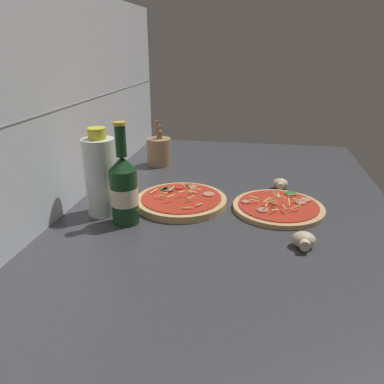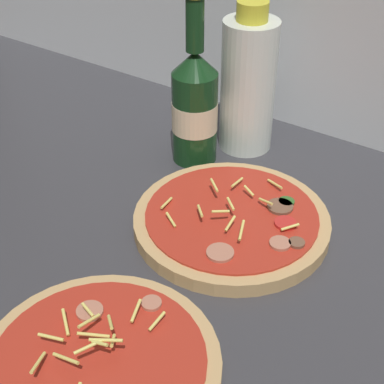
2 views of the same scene
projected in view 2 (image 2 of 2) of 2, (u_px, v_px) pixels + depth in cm
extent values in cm
cube|color=#38383D|center=(138.00, 287.00, 71.20)|extent=(160.00, 90.00, 2.50)
cylinder|color=tan|center=(99.00, 366.00, 59.49)|extent=(25.09, 25.09, 1.32)
cylinder|color=#B22D1E|center=(98.00, 361.00, 59.02)|extent=(22.08, 22.08, 0.30)
cylinder|color=#B7755B|center=(91.00, 312.00, 63.85)|extent=(2.98, 2.98, 0.40)
cylinder|color=#B7755B|center=(151.00, 303.00, 64.91)|extent=(2.29, 2.29, 0.40)
cylinder|color=#EADB6B|center=(110.00, 322.00, 60.84)|extent=(2.24, 1.98, 1.17)
cylinder|color=#EADB6B|center=(93.00, 335.00, 60.00)|extent=(2.71, 2.47, 1.32)
cylinder|color=#EADB6B|center=(157.00, 321.00, 62.06)|extent=(0.46, 2.65, 0.82)
cylinder|color=#EADB6B|center=(113.00, 341.00, 59.05)|extent=(1.41, 1.88, 0.93)
cylinder|color=#EADB6B|center=(50.00, 337.00, 59.50)|extent=(2.81, 1.21, 0.42)
cylinder|color=#EADB6B|center=(136.00, 311.00, 63.08)|extent=(1.22, 2.82, 0.96)
cylinder|color=#EADB6B|center=(38.00, 363.00, 57.06)|extent=(1.72, 3.10, 1.33)
cylinder|color=#EADB6B|center=(66.00, 358.00, 56.88)|extent=(3.34, 0.51, 1.09)
cylinder|color=#EADB6B|center=(89.00, 321.00, 60.50)|extent=(0.43, 3.01, 1.14)
cylinder|color=#EADB6B|center=(100.00, 343.00, 57.24)|extent=(1.94, 0.61, 0.77)
cylinder|color=#EADB6B|center=(88.00, 310.00, 62.47)|extent=(2.14, 0.91, 0.63)
cylinder|color=#EADB6B|center=(65.00, 322.00, 61.92)|extent=(2.77, 2.22, 1.08)
cylinder|color=#EADB6B|center=(88.00, 347.00, 57.22)|extent=(1.79, 2.78, 0.77)
cylinder|color=#EADB6B|center=(106.00, 340.00, 57.65)|extent=(3.15, 1.97, 0.59)
cylinder|color=tan|center=(231.00, 222.00, 77.98)|extent=(25.98, 25.98, 1.97)
cylinder|color=#B22D1E|center=(232.00, 215.00, 77.32)|extent=(22.87, 22.87, 0.30)
cylinder|color=brown|center=(297.00, 243.00, 72.22)|extent=(2.04, 2.04, 0.40)
cylinder|color=#336628|center=(286.00, 202.00, 79.08)|extent=(2.16, 2.16, 0.40)
cylinder|color=#B7755B|center=(280.00, 243.00, 72.12)|extent=(2.68, 2.68, 0.40)
cylinder|color=brown|center=(280.00, 206.00, 78.23)|extent=(3.49, 3.49, 0.40)
cylinder|color=#B7755B|center=(220.00, 253.00, 70.72)|extent=(3.39, 3.39, 0.40)
cylinder|color=red|center=(285.00, 223.00, 75.36)|extent=(2.83, 2.83, 0.40)
cylinder|color=#EADB6B|center=(290.00, 227.00, 73.87)|extent=(1.86, 2.08, 0.73)
cylinder|color=#EADB6B|center=(237.00, 182.00, 81.72)|extent=(0.50, 3.10, 0.78)
cylinder|color=#EADB6B|center=(221.00, 211.00, 74.61)|extent=(1.91, 1.88, 0.60)
cylinder|color=#EADB6B|center=(231.00, 204.00, 76.25)|extent=(2.08, 1.79, 0.60)
cylinder|color=#EADB6B|center=(214.00, 185.00, 79.49)|extent=(2.42, 2.09, 0.46)
cylinder|color=#EADB6B|center=(230.00, 223.00, 73.66)|extent=(0.46, 2.45, 1.08)
cylinder|color=#EADB6B|center=(249.00, 191.00, 79.79)|extent=(2.02, 1.03, 0.85)
cylinder|color=#EADB6B|center=(275.00, 184.00, 81.89)|extent=(2.95, 1.64, 0.78)
cylinder|color=#EADB6B|center=(200.00, 211.00, 75.60)|extent=(2.15, 2.19, 0.62)
cylinder|color=#EADB6B|center=(167.00, 203.00, 78.46)|extent=(0.82, 2.96, 0.68)
cylinder|color=#EADB6B|center=(242.00, 230.00, 72.48)|extent=(1.51, 3.16, 0.88)
cylinder|color=#EADB6B|center=(266.00, 201.00, 77.48)|extent=(2.56, 1.30, 1.03)
cylinder|color=#EADB6B|center=(171.00, 220.00, 75.44)|extent=(2.46, 1.56, 0.81)
cylinder|color=#143819|center=(195.00, 117.00, 88.62)|extent=(6.87, 6.87, 14.27)
cone|color=#143819|center=(195.00, 62.00, 83.47)|extent=(6.87, 6.87, 3.41)
cylinder|color=#143819|center=(195.00, 25.00, 80.26)|extent=(2.61, 2.61, 7.58)
cylinder|color=beige|center=(195.00, 116.00, 88.45)|extent=(6.94, 6.94, 4.57)
cylinder|color=silver|center=(248.00, 87.00, 89.99)|extent=(8.45, 8.45, 20.62)
cylinder|color=yellow|center=(253.00, 11.00, 83.16)|extent=(4.64, 4.64, 2.81)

